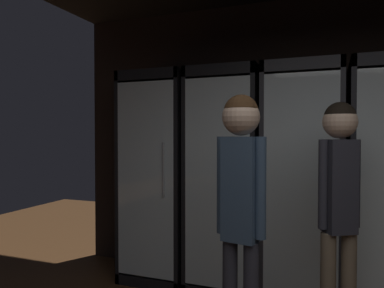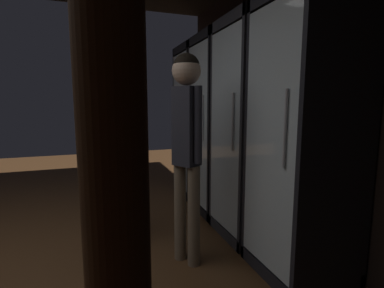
{
  "view_description": "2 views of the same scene",
  "coord_description": "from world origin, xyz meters",
  "px_view_note": "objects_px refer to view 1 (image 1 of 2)",
  "views": [
    {
      "loc": [
        -0.33,
        -0.71,
        1.47
      ],
      "look_at": [
        -1.5,
        2.38,
        1.39
      ],
      "focal_mm": 34.21,
      "sensor_mm": 36.0,
      "label": 1
    },
    {
      "loc": [
        1.83,
        1.19,
        1.31
      ],
      "look_at": [
        -1.6,
        2.4,
        0.79
      ],
      "focal_mm": 26.56,
      "sensor_mm": 36.0,
      "label": 2
    }
  ],
  "objects_px": {
    "cooler_center": "(303,184)",
    "shopper_near": "(339,194)",
    "cooler_far_left": "(161,178)",
    "shopper_far": "(241,192)",
    "cooler_left": "(227,181)"
  },
  "relations": [
    {
      "from": "cooler_center",
      "to": "shopper_far",
      "type": "relative_size",
      "value": 1.22
    },
    {
      "from": "cooler_left",
      "to": "cooler_center",
      "type": "relative_size",
      "value": 1.0
    },
    {
      "from": "cooler_left",
      "to": "cooler_center",
      "type": "height_order",
      "value": "same"
    },
    {
      "from": "cooler_left",
      "to": "shopper_far",
      "type": "bearing_deg",
      "value": -71.28
    },
    {
      "from": "cooler_center",
      "to": "shopper_near",
      "type": "bearing_deg",
      "value": -70.87
    },
    {
      "from": "cooler_left",
      "to": "cooler_center",
      "type": "xyz_separation_m",
      "value": [
        0.71,
        -0.0,
        0.01
      ]
    },
    {
      "from": "cooler_center",
      "to": "shopper_near",
      "type": "relative_size",
      "value": 1.24
    },
    {
      "from": "cooler_center",
      "to": "shopper_far",
      "type": "bearing_deg",
      "value": -102.0
    },
    {
      "from": "cooler_far_left",
      "to": "cooler_left",
      "type": "height_order",
      "value": "same"
    },
    {
      "from": "cooler_left",
      "to": "shopper_near",
      "type": "bearing_deg",
      "value": -39.74
    },
    {
      "from": "cooler_center",
      "to": "shopper_far",
      "type": "distance_m",
      "value": 1.31
    },
    {
      "from": "cooler_far_left",
      "to": "shopper_far",
      "type": "relative_size",
      "value": 1.22
    },
    {
      "from": "shopper_near",
      "to": "shopper_far",
      "type": "distance_m",
      "value": 0.72
    },
    {
      "from": "cooler_far_left",
      "to": "cooler_left",
      "type": "bearing_deg",
      "value": 0.17
    },
    {
      "from": "cooler_left",
      "to": "cooler_center",
      "type": "distance_m",
      "value": 0.71
    }
  ]
}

